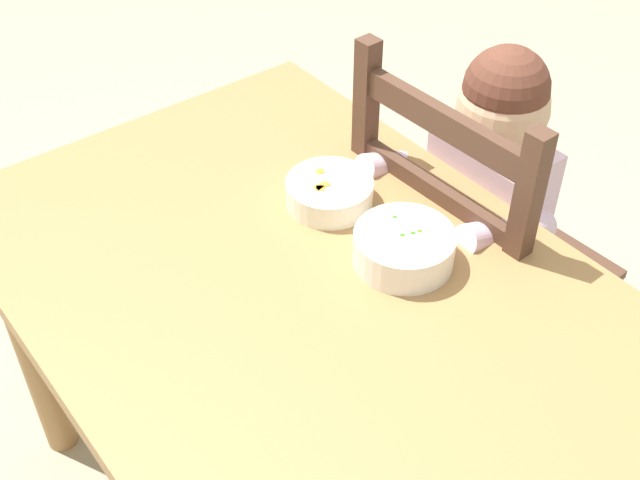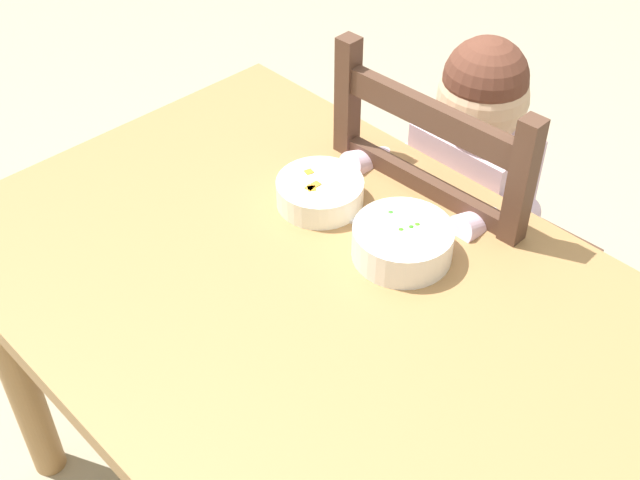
{
  "view_description": "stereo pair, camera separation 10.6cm",
  "coord_description": "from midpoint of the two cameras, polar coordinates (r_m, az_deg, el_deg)",
  "views": [
    {
      "loc": [
        0.77,
        -0.56,
        1.63
      ],
      "look_at": [
        -0.02,
        0.05,
        0.77
      ],
      "focal_mm": 46.28,
      "sensor_mm": 36.0,
      "label": 1
    },
    {
      "loc": [
        0.7,
        -0.64,
        1.63
      ],
      "look_at": [
        -0.02,
        0.05,
        0.77
      ],
      "focal_mm": 46.28,
      "sensor_mm": 36.0,
      "label": 2
    }
  ],
  "objects": [
    {
      "name": "spoon",
      "position": [
        1.44,
        3.82,
        1.49
      ],
      "size": [
        0.13,
        0.08,
        0.01
      ],
      "color": "silver",
      "rests_on": "dining_table"
    },
    {
      "name": "bowl_of_carrots",
      "position": [
        1.46,
        2.74,
        3.29
      ],
      "size": [
        0.16,
        0.16,
        0.05
      ],
      "color": "white",
      "rests_on": "dining_table"
    },
    {
      "name": "child_figure",
      "position": [
        1.65,
        12.67,
        2.37
      ],
      "size": [
        0.32,
        0.31,
        0.96
      ],
      "color": "silver",
      "rests_on": "ground"
    },
    {
      "name": "bowl_of_peas",
      "position": [
        1.35,
        8.07,
        -0.56
      ],
      "size": [
        0.17,
        0.17,
        0.06
      ],
      "color": "white",
      "rests_on": "dining_table"
    },
    {
      "name": "dining_table",
      "position": [
        1.4,
        1.08,
        -6.22
      ],
      "size": [
        1.18,
        0.82,
        0.72
      ],
      "color": "#9F7445",
      "rests_on": "ground"
    },
    {
      "name": "dining_chair",
      "position": [
        1.76,
        12.01,
        -2.05
      ],
      "size": [
        0.44,
        0.44,
        0.95
      ],
      "color": "#4F3325",
      "rests_on": "ground"
    }
  ]
}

